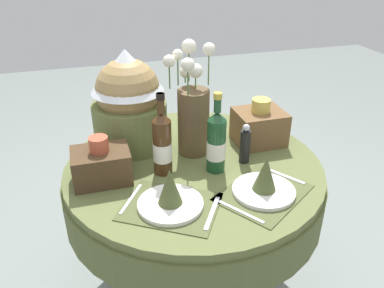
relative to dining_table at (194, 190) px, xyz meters
name	(u,v)px	position (x,y,z in m)	size (l,w,h in m)	color
ground	(193,282)	(0.00, 0.00, -0.58)	(8.00, 8.00, 0.00)	gray
dining_table	(194,190)	(0.00, 0.00, 0.00)	(1.13, 1.13, 0.72)	#5B6638
place_setting_left	(170,196)	(-0.17, -0.27, 0.19)	(0.43, 0.40, 0.16)	#4E562F
place_setting_right	(264,183)	(0.19, -0.29, 0.19)	(0.43, 0.41, 0.16)	#4E562F
flower_vase	(193,111)	(0.03, 0.11, 0.33)	(0.22, 0.23, 0.48)	brown
wine_bottle_left	(162,144)	(-0.14, -0.03, 0.27)	(0.08, 0.08, 0.35)	#422814
wine_bottle_right	(216,142)	(0.07, -0.07, 0.27)	(0.08, 0.08, 0.34)	#194223
pepper_mill	(245,145)	(0.21, -0.05, 0.22)	(0.04, 0.04, 0.18)	black
gift_tub_back_left	(128,97)	(-0.23, 0.25, 0.37)	(0.34, 0.34, 0.45)	olive
woven_basket_side_left	(101,164)	(-0.39, -0.02, 0.21)	(0.22, 0.17, 0.19)	#47331E
woven_basket_side_right	(259,126)	(0.35, 0.10, 0.23)	(0.22, 0.19, 0.22)	brown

